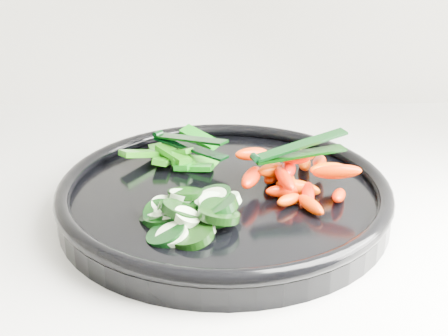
{
  "coord_description": "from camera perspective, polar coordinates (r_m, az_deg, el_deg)",
  "views": [
    {
      "loc": [
        -0.07,
        0.99,
        1.27
      ],
      "look_at": [
        -0.06,
        1.62,
        0.99
      ],
      "focal_mm": 50.0,
      "sensor_mm": 36.0,
      "label": 1
    }
  ],
  "objects": [
    {
      "name": "tong_pepper",
      "position": [
        0.77,
        -3.33,
        2.34
      ],
      "size": [
        0.1,
        0.08,
        0.02
      ],
      "color": "black",
      "rests_on": "pepper_pile"
    },
    {
      "name": "veggie_tray",
      "position": [
        0.7,
        0.0,
        -2.57
      ],
      "size": [
        0.38,
        0.38,
        0.04
      ],
      "color": "black",
      "rests_on": "counter"
    },
    {
      "name": "tong_carrot",
      "position": [
        0.69,
        6.76,
        1.64
      ],
      "size": [
        0.11,
        0.05,
        0.02
      ],
      "color": "black",
      "rests_on": "carrot_pile"
    },
    {
      "name": "carrot_pile",
      "position": [
        0.71,
        6.36,
        -0.62
      ],
      "size": [
        0.14,
        0.15,
        0.05
      ],
      "color": "#F82500",
      "rests_on": "veggie_tray"
    },
    {
      "name": "pepper_pile",
      "position": [
        0.78,
        -4.22,
        1.13
      ],
      "size": [
        0.13,
        0.11,
        0.04
      ],
      "color": "#0E6D0A",
      "rests_on": "veggie_tray"
    },
    {
      "name": "cucumber_pile",
      "position": [
        0.64,
        -3.37,
        -4.11
      ],
      "size": [
        0.12,
        0.12,
        0.04
      ],
      "color": "black",
      "rests_on": "veggie_tray"
    }
  ]
}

